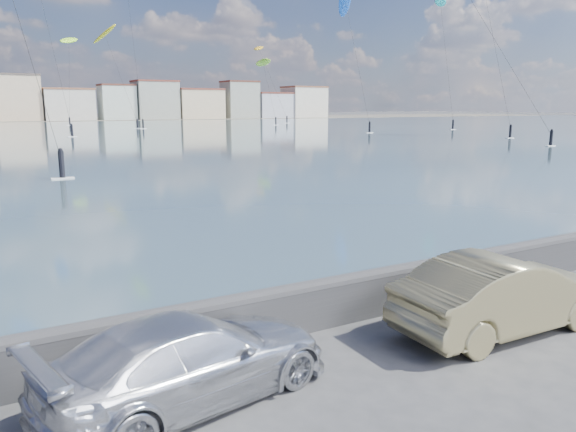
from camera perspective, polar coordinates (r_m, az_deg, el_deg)
The scene contains 10 objects.
ground at distance 9.69m, azimuth 7.11°, elevation -17.57°, with size 700.00×700.00×0.00m, color #333335.
seawall at distance 11.51m, azimuth -1.07°, elevation -9.52°, with size 400.00×0.36×1.08m.
car_silver at distance 9.28m, azimuth -10.01°, elevation -14.12°, with size 1.98×4.86×1.41m, color silver.
car_champagne at distance 12.57m, azimuth 21.01°, elevation -7.38°, with size 1.71×4.91×1.62m, color tan.
kitesurfer_3 at distance 133.45m, azimuth -18.08°, elevation 17.01°, with size 6.00×17.14×22.39m.
kitesurfer_6 at distance 146.56m, azimuth -2.54°, elevation 15.25°, with size 4.88×14.99×16.47m.
kitesurfer_8 at distance 111.33m, azimuth 5.86°, elevation 20.91°, with size 6.64×15.95×27.24m.
kitesurfer_11 at distance 162.19m, azimuth -2.95°, elevation 16.55°, with size 7.07×15.98×21.53m.
kitesurfer_13 at distance 126.86m, azimuth 15.25°, elevation 20.03°, with size 8.32×12.43×26.51m.
kitesurfer_19 at distance 158.77m, azimuth -21.37°, elevation 16.16°, with size 7.47×17.03×22.53m.
Camera 1 is at (-5.22, -6.71, 4.64)m, focal length 35.00 mm.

